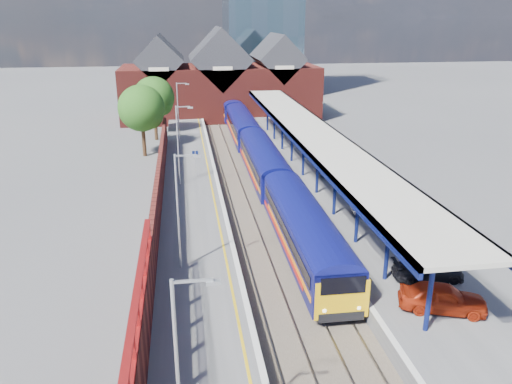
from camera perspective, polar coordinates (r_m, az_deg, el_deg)
ground at (r=53.38m, az=-1.66°, el=2.92°), size 240.00×240.00×0.00m
ballast_bed at (r=43.95m, az=-0.11°, el=-0.69°), size 6.00×76.00×0.06m
rails at (r=43.92m, az=-0.11°, el=-0.58°), size 4.51×76.00×0.14m
left_platform at (r=43.39m, az=-7.31°, el=-0.47°), size 5.00×76.00×1.00m
right_platform at (r=45.00m, az=7.47°, el=0.26°), size 6.00×76.00×1.00m
coping_left at (r=43.30m, az=-4.24°, el=0.34°), size 0.30×76.00×0.05m
coping_right at (r=44.16m, az=3.94°, el=0.73°), size 0.30×76.00×0.05m
yellow_line at (r=43.27m, az=-5.03°, el=0.28°), size 0.14×76.00×0.01m
train at (r=55.74m, az=-0.50°, el=5.89°), size 2.97×65.93×3.45m
canopy at (r=45.39m, az=6.44°, el=6.71°), size 4.50×52.00×4.48m
lamp_post_a at (r=16.36m, az=-8.51°, el=-19.04°), size 1.48×0.18×7.00m
lamp_post_b at (r=28.70m, az=-8.68°, el=-1.49°), size 1.48×0.18×7.00m
lamp_post_c at (r=44.03m, az=-8.76°, el=5.86°), size 1.48×0.18×7.00m
lamp_post_d at (r=59.72m, az=-8.79°, el=9.39°), size 1.48×0.18×7.00m
platform_sign at (r=46.55m, az=-6.94°, el=3.76°), size 0.55×0.08×2.50m
brick_wall at (r=36.71m, az=-11.24°, el=-1.18°), size 0.35×50.00×3.86m
station_building at (r=79.67m, az=-4.15°, el=12.35°), size 30.00×12.12×13.78m
tree_near at (r=57.76m, az=-12.81°, el=9.17°), size 5.20×5.20×8.10m
tree_far at (r=65.58m, az=-11.47°, el=10.43°), size 5.20×5.20×8.10m
parked_car_red at (r=27.38m, az=20.55°, el=-11.23°), size 4.62×3.05×1.46m
parked_car_silver at (r=38.65m, az=13.89°, el=-1.55°), size 4.24×1.89×1.35m
parked_car_dark at (r=30.18m, az=19.08°, el=-8.40°), size 4.16×2.05×1.16m
parked_car_blue at (r=47.48m, az=9.70°, el=2.54°), size 4.38×2.32×1.17m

